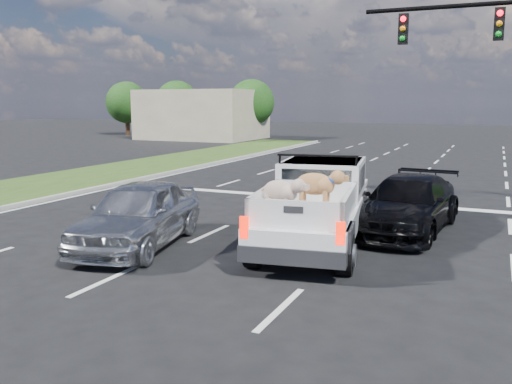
# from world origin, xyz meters

# --- Properties ---
(ground) EXTENTS (160.00, 160.00, 0.00)m
(ground) POSITION_xyz_m (0.00, 0.00, 0.00)
(ground) COLOR black
(ground) RESTS_ON ground
(road_markings) EXTENTS (17.75, 60.00, 0.01)m
(road_markings) POSITION_xyz_m (0.00, 6.56, 0.01)
(road_markings) COLOR silver
(road_markings) RESTS_ON ground
(curb_left) EXTENTS (0.15, 60.00, 0.14)m
(curb_left) POSITION_xyz_m (-9.05, 6.00, 0.07)
(curb_left) COLOR gray
(curb_left) RESTS_ON ground
(building_left) EXTENTS (10.00, 8.00, 4.40)m
(building_left) POSITION_xyz_m (-20.00, 36.00, 2.20)
(building_left) COLOR tan
(building_left) RESTS_ON ground
(tree_far_a) EXTENTS (4.20, 4.20, 5.40)m
(tree_far_a) POSITION_xyz_m (-30.00, 38.00, 3.29)
(tree_far_a) COLOR #332114
(tree_far_a) RESTS_ON ground
(tree_far_b) EXTENTS (4.20, 4.20, 5.40)m
(tree_far_b) POSITION_xyz_m (-24.00, 38.00, 3.29)
(tree_far_b) COLOR #332114
(tree_far_b) RESTS_ON ground
(tree_far_c) EXTENTS (4.20, 4.20, 5.40)m
(tree_far_c) POSITION_xyz_m (-16.00, 38.00, 3.29)
(tree_far_c) COLOR #332114
(tree_far_c) RESTS_ON ground
(pickup_truck) EXTENTS (2.85, 5.85, 2.10)m
(pickup_truck) POSITION_xyz_m (0.99, 4.21, 0.98)
(pickup_truck) COLOR black
(pickup_truck) RESTS_ON ground
(silver_sedan) EXTENTS (2.66, 4.74, 1.52)m
(silver_sedan) POSITION_xyz_m (-2.67, 2.30, 0.76)
(silver_sedan) COLOR #B0B2B7
(silver_sedan) RESTS_ON ground
(black_coupe) EXTENTS (2.45, 5.05, 1.42)m
(black_coupe) POSITION_xyz_m (2.77, 6.32, 0.71)
(black_coupe) COLOR black
(black_coupe) RESTS_ON ground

